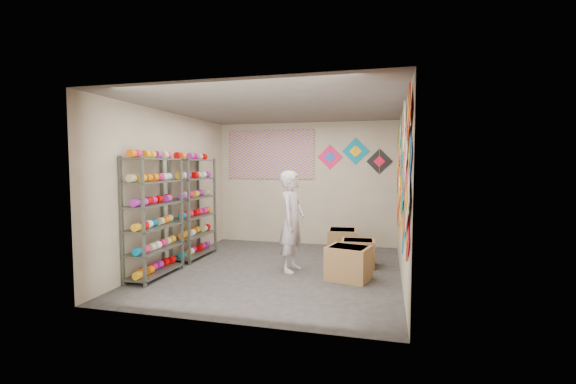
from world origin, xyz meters
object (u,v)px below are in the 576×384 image
(shopkeeper, at_px, (292,221))
(carton_c, at_px, (342,243))
(carton_b, at_px, (358,253))
(carton_a, at_px, (348,263))
(shelf_rack_back, at_px, (194,208))
(shelf_rack_front, at_px, (154,217))

(shopkeeper, distance_m, carton_c, 1.55)
(shopkeeper, xyz_separation_m, carton_b, (1.04, 0.57, -0.60))
(shopkeeper, height_order, carton_a, shopkeeper)
(carton_b, bearing_deg, carton_a, -99.59)
(shelf_rack_back, height_order, carton_b, shelf_rack_back)
(carton_b, bearing_deg, shelf_rack_back, 178.69)
(carton_b, bearing_deg, shelf_rack_front, -158.75)
(shelf_rack_front, distance_m, carton_b, 3.46)
(carton_c, bearing_deg, shelf_rack_front, -147.39)
(shelf_rack_front, relative_size, shelf_rack_back, 1.00)
(shelf_rack_front, distance_m, carton_c, 3.51)
(shelf_rack_back, distance_m, carton_c, 2.92)
(shopkeeper, relative_size, carton_b, 2.95)
(shopkeeper, xyz_separation_m, carton_a, (0.96, -0.25, -0.58))
(shelf_rack_back, bearing_deg, shopkeeper, -12.36)
(shelf_rack_front, xyz_separation_m, carton_c, (2.72, 2.11, -0.69))
(carton_c, bearing_deg, carton_a, -85.36)
(shelf_rack_back, bearing_deg, carton_b, 2.39)
(shelf_rack_front, height_order, shelf_rack_back, same)
(shelf_rack_back, distance_m, shopkeeper, 2.08)
(carton_a, relative_size, carton_c, 1.03)
(carton_b, bearing_deg, carton_c, 113.21)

